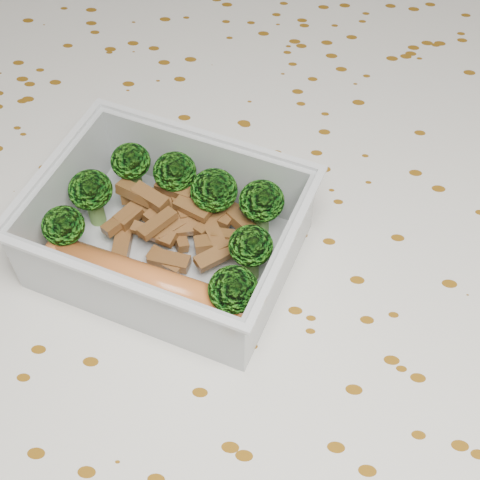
# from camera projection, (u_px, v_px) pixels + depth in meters

# --- Properties ---
(dining_table) EXTENTS (1.40, 0.90, 0.75)m
(dining_table) POSITION_uv_depth(u_px,v_px,m) (233.00, 329.00, 0.50)
(dining_table) COLOR brown
(dining_table) RESTS_ON ground
(tablecloth) EXTENTS (1.46, 0.96, 0.19)m
(tablecloth) POSITION_uv_depth(u_px,v_px,m) (233.00, 293.00, 0.46)
(tablecloth) COLOR silver
(tablecloth) RESTS_ON dining_table
(lunch_container) EXTENTS (0.19, 0.17, 0.06)m
(lunch_container) POSITION_uv_depth(u_px,v_px,m) (169.00, 238.00, 0.42)
(lunch_container) COLOR silver
(lunch_container) RESTS_ON tablecloth
(broccoli_florets) EXTENTS (0.15, 0.12, 0.04)m
(broccoli_florets) POSITION_uv_depth(u_px,v_px,m) (181.00, 210.00, 0.42)
(broccoli_florets) COLOR #608C3F
(broccoli_florets) RESTS_ON lunch_container
(meat_pile) EXTENTS (0.10, 0.07, 0.03)m
(meat_pile) POSITION_uv_depth(u_px,v_px,m) (174.00, 224.00, 0.43)
(meat_pile) COLOR brown
(meat_pile) RESTS_ON lunch_container
(sausage) EXTENTS (0.14, 0.05, 0.02)m
(sausage) POSITION_uv_depth(u_px,v_px,m) (148.00, 283.00, 0.40)
(sausage) COLOR #CF692E
(sausage) RESTS_ON lunch_container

